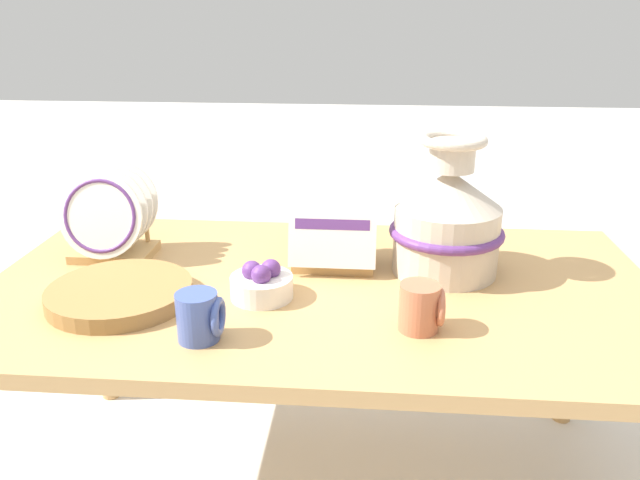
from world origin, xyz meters
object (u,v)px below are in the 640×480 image
Objects in this scene: dish_rack_round_plates at (110,222)px; mug_terracotta_glaze at (422,307)px; ceramic_vase at (447,218)px; mug_cobalt_glaze at (200,317)px; dish_rack_square_plates at (334,231)px; wicker_charger_stack at (120,293)px; fruit_bowl at (262,284)px.

mug_terracotta_glaze is (0.77, -0.32, -0.05)m from dish_rack_round_plates.
ceramic_vase reaches higher than dish_rack_round_plates.
mug_cobalt_glaze is at bearing -143.33° from ceramic_vase.
ceramic_vase is 0.28m from dish_rack_square_plates.
dish_rack_round_plates is at bearing 130.36° from mug_cobalt_glaze.
ceramic_vase reaches higher than dish_rack_square_plates.
dish_rack_round_plates is 1.01× the size of dish_rack_square_plates.
wicker_charger_stack is at bearing 145.85° from mug_cobalt_glaze.
dish_rack_round_plates is at bearing -179.93° from dish_rack_square_plates.
dish_rack_square_plates is 0.53m from wicker_charger_stack.
fruit_bowl is at bearing -126.14° from dish_rack_square_plates.
mug_cobalt_glaze is 0.21m from fruit_bowl.
dish_rack_square_plates is (0.57, 0.00, -0.01)m from dish_rack_round_plates.
mug_cobalt_glaze reaches higher than wicker_charger_stack.
mug_cobalt_glaze is at bearing -49.64° from dish_rack_round_plates.
dish_rack_square_plates is at bearing 53.86° from fruit_bowl.
dish_rack_square_plates is at bearing 28.33° from wicker_charger_stack.
fruit_bowl is (0.42, -0.20, -0.06)m from dish_rack_round_plates.
mug_cobalt_glaze is (-0.51, -0.38, -0.09)m from ceramic_vase.
ceramic_vase is 1.47× the size of dish_rack_square_plates.
ceramic_vase is 3.43× the size of mug_cobalt_glaze.
fruit_bowl is at bearing -25.47° from dish_rack_round_plates.
wicker_charger_stack is 0.31m from fruit_bowl.
dish_rack_round_plates is at bearing 115.00° from wicker_charger_stack.
fruit_bowl is (0.31, 0.04, 0.02)m from wicker_charger_stack.
dish_rack_square_plates is at bearing 59.47° from mug_cobalt_glaze.
dish_rack_square_plates is 0.73× the size of wicker_charger_stack.
mug_terracotta_glaze is 1.00× the size of mug_cobalt_glaze.
ceramic_vase is at bearing -1.32° from dish_rack_round_plates.
mug_terracotta_glaze reaches higher than wicker_charger_stack.
wicker_charger_stack is at bearing 173.48° from mug_terracotta_glaze.
ceramic_vase is 0.47m from fruit_bowl.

